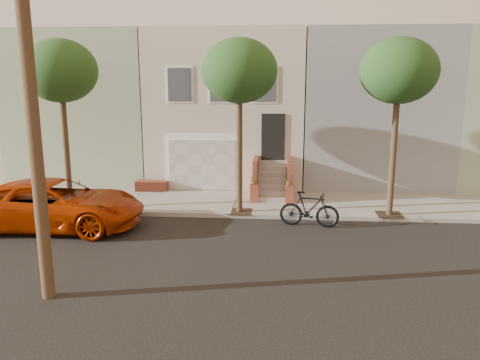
{
  "coord_description": "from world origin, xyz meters",
  "views": [
    {
      "loc": [
        2.31,
        -13.41,
        5.14
      ],
      "look_at": [
        1.09,
        3.0,
        1.55
      ],
      "focal_mm": 36.05,
      "sensor_mm": 36.0,
      "label": 1
    }
  ],
  "objects": [
    {
      "name": "house_row",
      "position": [
        0.0,
        11.19,
        3.64
      ],
      "size": [
        33.1,
        11.7,
        7.0
      ],
      "color": "#BBAFA0",
      "rests_on": "sidewalk"
    },
    {
      "name": "tree_right",
      "position": [
        6.5,
        3.9,
        5.26
      ],
      "size": [
        2.7,
        2.57,
        6.3
      ],
      "color": "#2D2116",
      "rests_on": "sidewalk"
    },
    {
      "name": "sidewalk",
      "position": [
        0.0,
        5.35,
        0.07
      ],
      "size": [
        40.0,
        3.7,
        0.15
      ],
      "primitive_type": "cube",
      "color": "gray",
      "rests_on": "ground"
    },
    {
      "name": "pickup_truck",
      "position": [
        -5.18,
        1.94,
        0.83
      ],
      "size": [
        6.0,
        2.78,
        1.67
      ],
      "primitive_type": "imported",
      "rotation": [
        0.0,
        0.0,
        1.57
      ],
      "color": "#AB2D02",
      "rests_on": "ground"
    },
    {
      "name": "tree_mid",
      "position": [
        1.0,
        3.9,
        5.26
      ],
      "size": [
        2.7,
        2.57,
        6.3
      ],
      "color": "#2D2116",
      "rests_on": "sidewalk"
    },
    {
      "name": "tree_left",
      "position": [
        -5.5,
        3.9,
        5.26
      ],
      "size": [
        2.7,
        2.57,
        6.3
      ],
      "color": "#2D2116",
      "rests_on": "sidewalk"
    },
    {
      "name": "motorcycle",
      "position": [
        3.51,
        2.74,
        0.62
      ],
      "size": [
        2.12,
        0.92,
        1.23
      ],
      "primitive_type": "imported",
      "rotation": [
        0.0,
        0.0,
        1.4
      ],
      "color": "black",
      "rests_on": "ground"
    },
    {
      "name": "ground",
      "position": [
        0.0,
        0.0,
        0.0
      ],
      "size": [
        90.0,
        90.0,
        0.0
      ],
      "primitive_type": "plane",
      "color": "black",
      "rests_on": "ground"
    }
  ]
}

